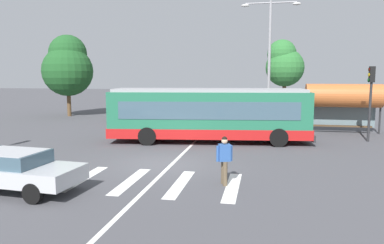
% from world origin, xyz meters
% --- Properties ---
extents(ground_plane, '(160.00, 160.00, 0.00)m').
position_xyz_m(ground_plane, '(0.00, 0.00, 0.00)').
color(ground_plane, '#47474C').
extents(city_transit_bus, '(11.57, 4.01, 3.06)m').
position_xyz_m(city_transit_bus, '(1.22, 5.61, 1.59)').
color(city_transit_bus, black).
rests_on(city_transit_bus, ground_plane).
extents(pedestrian_crossing_street, '(0.55, 0.40, 1.72)m').
position_xyz_m(pedestrian_crossing_street, '(2.96, -2.46, 0.97)').
color(pedestrian_crossing_street, brown).
rests_on(pedestrian_crossing_street, ground_plane).
extents(foreground_sedan, '(4.63, 2.16, 1.35)m').
position_xyz_m(foreground_sedan, '(-3.80, -4.52, 0.77)').
color(foreground_sedan, black).
rests_on(foreground_sedan, ground_plane).
extents(parked_car_red, '(1.88, 4.50, 1.35)m').
position_xyz_m(parked_car_red, '(-6.83, 14.60, 0.77)').
color(parked_car_red, black).
rests_on(parked_car_red, ground_plane).
extents(parked_car_blue, '(1.93, 4.53, 1.35)m').
position_xyz_m(parked_car_blue, '(-4.17, 14.63, 0.77)').
color(parked_car_blue, black).
rests_on(parked_car_blue, ground_plane).
extents(parked_car_black, '(1.90, 4.51, 1.35)m').
position_xyz_m(parked_car_black, '(-1.34, 14.90, 0.77)').
color(parked_car_black, black).
rests_on(parked_car_black, ground_plane).
extents(parked_car_champagne, '(1.95, 4.54, 1.35)m').
position_xyz_m(parked_car_champagne, '(1.13, 14.79, 0.77)').
color(parked_car_champagne, black).
rests_on(parked_car_champagne, ground_plane).
extents(parked_car_white, '(1.88, 4.51, 1.35)m').
position_xyz_m(parked_car_white, '(3.94, 15.01, 0.77)').
color(parked_car_white, black).
rests_on(parked_car_white, ground_plane).
extents(traffic_light_far_corner, '(0.33, 0.32, 4.32)m').
position_xyz_m(traffic_light_far_corner, '(10.26, 7.52, 2.92)').
color(traffic_light_far_corner, '#28282B').
rests_on(traffic_light_far_corner, ground_plane).
extents(bus_stop_shelter, '(4.78, 1.54, 3.25)m').
position_xyz_m(bus_stop_shelter, '(9.42, 10.69, 2.42)').
color(bus_stop_shelter, '#28282B').
rests_on(bus_stop_shelter, ground_plane).
extents(twin_arm_street_lamp, '(4.18, 0.32, 9.07)m').
position_xyz_m(twin_arm_street_lamp, '(4.61, 12.49, 5.55)').
color(twin_arm_street_lamp, '#939399').
rests_on(twin_arm_street_lamp, ground_plane).
extents(background_tree_left, '(4.61, 4.61, 7.53)m').
position_xyz_m(background_tree_left, '(-13.59, 16.46, 4.66)').
color(background_tree_left, brown).
rests_on(background_tree_left, ground_plane).
extents(background_tree_right, '(3.55, 3.55, 7.10)m').
position_xyz_m(background_tree_right, '(6.07, 20.59, 4.87)').
color(background_tree_right, brown).
rests_on(background_tree_right, ground_plane).
extents(crosswalk_painted_stripes, '(7.85, 3.39, 0.01)m').
position_xyz_m(crosswalk_painted_stripes, '(-0.43, -2.67, 0.00)').
color(crosswalk_painted_stripes, silver).
rests_on(crosswalk_painted_stripes, ground_plane).
extents(lane_center_line, '(0.16, 24.00, 0.01)m').
position_xyz_m(lane_center_line, '(0.43, 2.00, 0.00)').
color(lane_center_line, silver).
rests_on(lane_center_line, ground_plane).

